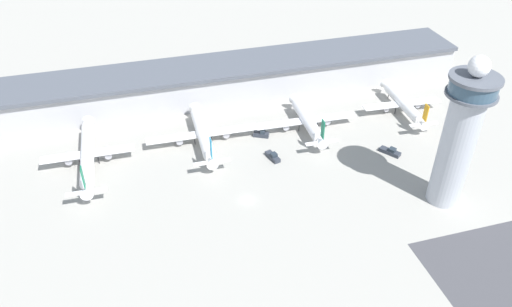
% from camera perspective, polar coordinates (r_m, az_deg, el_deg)
% --- Properties ---
extents(ground_plane, '(1000.00, 1000.00, 0.00)m').
position_cam_1_polar(ground_plane, '(161.73, -0.99, -5.36)').
color(ground_plane, '#9E9B93').
extents(terminal_building, '(226.81, 25.00, 15.05)m').
position_cam_1_polar(terminal_building, '(214.61, -5.94, 8.10)').
color(terminal_building, '#B2B2B7').
rests_on(terminal_building, ground).
extents(control_tower, '(14.55, 14.55, 50.02)m').
position_cam_1_polar(control_tower, '(159.08, 22.27, 2.00)').
color(control_tower, '#ADB2BC').
rests_on(control_tower, ground).
extents(airplane_gate_alpha, '(32.01, 45.62, 14.61)m').
position_cam_1_polar(airplane_gate_alpha, '(183.11, -18.70, -0.06)').
color(airplane_gate_alpha, white).
rests_on(airplane_gate_alpha, ground).
extents(airplane_gate_bravo, '(42.00, 39.93, 14.12)m').
position_cam_1_polar(airplane_gate_bravo, '(186.11, -6.11, 2.27)').
color(airplane_gate_bravo, white).
rests_on(airplane_gate_bravo, ground).
extents(airplane_gate_charlie, '(40.37, 35.02, 13.97)m').
position_cam_1_polar(airplane_gate_charlie, '(193.99, 5.85, 3.82)').
color(airplane_gate_charlie, white).
rests_on(airplane_gate_charlie, ground).
extents(airplane_gate_delta, '(33.38, 36.22, 13.23)m').
position_cam_1_polar(airplane_gate_delta, '(212.65, 16.45, 5.52)').
color(airplane_gate_delta, white).
rests_on(airplane_gate_delta, ground).
extents(service_truck_catering, '(4.15, 7.36, 2.69)m').
position_cam_1_polar(service_truck_catering, '(179.10, 1.93, -0.35)').
color(service_truck_catering, black).
rests_on(service_truck_catering, ground).
extents(service_truck_fuel, '(6.38, 4.88, 2.98)m').
position_cam_1_polar(service_truck_fuel, '(190.96, 0.63, 2.24)').
color(service_truck_fuel, black).
rests_on(service_truck_fuel, ground).
extents(service_truck_baggage, '(6.57, 7.82, 2.60)m').
position_cam_1_polar(service_truck_baggage, '(188.02, 15.09, 0.21)').
color(service_truck_baggage, black).
rests_on(service_truck_baggage, ground).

